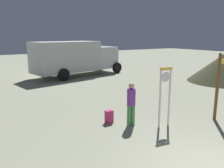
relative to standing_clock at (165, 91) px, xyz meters
name	(u,v)px	position (x,y,z in m)	size (l,w,h in m)	color
standing_clock	(165,91)	(0.00, 0.00, 0.00)	(0.49, 0.14, 2.17)	white
arrow_sign	(220,76)	(2.51, -0.43, 0.39)	(1.05, 0.55, 2.60)	brown
person_near_clock	(131,102)	(-0.95, 0.70, -0.43)	(0.31, 0.31, 1.60)	#4B8D4D
backpack	(109,117)	(-1.49, 1.35, -1.09)	(0.28, 0.24, 0.48)	#C33063
box_truck_near	(75,57)	(1.55, 11.68, 0.21)	(7.75, 3.85, 2.78)	silver
dome_tent	(224,68)	(9.48, 3.82, -0.31)	(4.88, 4.88, 2.02)	#3B3D25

